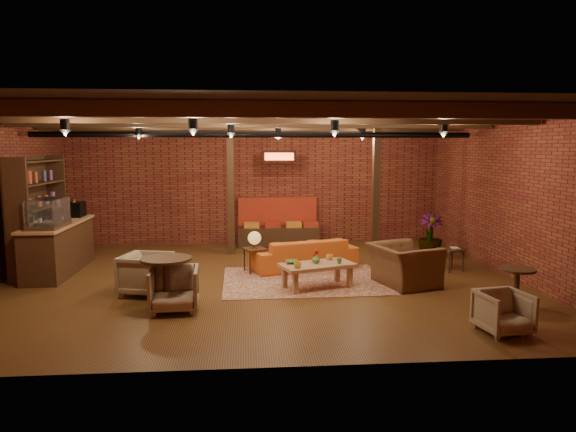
{
  "coord_description": "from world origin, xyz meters",
  "views": [
    {
      "loc": [
        -0.22,
        -9.76,
        2.58
      ],
      "look_at": [
        0.59,
        0.2,
        1.24
      ],
      "focal_mm": 32.0,
      "sensor_mm": 36.0,
      "label": 1
    }
  ],
  "objects": [
    {
      "name": "armchair_a",
      "position": [
        -2.0,
        -0.76,
        0.4
      ],
      "size": [
        0.91,
        0.95,
        0.81
      ],
      "primitive_type": "imported",
      "rotation": [
        0.0,
        0.0,
        1.31
      ],
      "color": "#BCB391",
      "rests_on": "floor"
    },
    {
      "name": "banquette",
      "position": [
        0.6,
        3.55,
        0.5
      ],
      "size": [
        2.1,
        0.7,
        1.0
      ],
      "primitive_type": null,
      "color": "#A52C1B",
      "rests_on": "ground"
    },
    {
      "name": "round_table_left",
      "position": [
        -1.51,
        -1.65,
        0.57
      ],
      "size": [
        0.81,
        0.81,
        0.84
      ],
      "color": "#321D10",
      "rests_on": "floor"
    },
    {
      "name": "armchair_right",
      "position": [
        2.71,
        -0.53,
        0.52
      ],
      "size": [
        1.07,
        1.35,
        1.03
      ],
      "primitive_type": "imported",
      "rotation": [
        0.0,
        0.0,
        1.86
      ],
      "color": "brown",
      "rests_on": "floor"
    },
    {
      "name": "ceiling",
      "position": [
        0.0,
        0.0,
        3.2
      ],
      "size": [
        10.0,
        8.0,
        0.02
      ],
      "primitive_type": "cube",
      "color": "black",
      "rests_on": "wall_back"
    },
    {
      "name": "sofa",
      "position": [
        0.98,
        0.93,
        0.32
      ],
      "size": [
        2.37,
        1.47,
        0.65
      ],
      "primitive_type": "imported",
      "rotation": [
        0.0,
        0.0,
        3.43
      ],
      "color": "#C6561B",
      "rests_on": "floor"
    },
    {
      "name": "shelving_hutch",
      "position": [
        -4.5,
        1.1,
        1.2
      ],
      "size": [
        0.52,
        2.0,
        2.4
      ],
      "primitive_type": null,
      "color": "#321D10",
      "rests_on": "ground"
    },
    {
      "name": "floor",
      "position": [
        0.0,
        0.0,
        0.0
      ],
      "size": [
        10.0,
        10.0,
        0.0
      ],
      "primitive_type": "plane",
      "color": "#371C0D",
      "rests_on": "ground"
    },
    {
      "name": "plant_counter",
      "position": [
        -4.0,
        1.2,
        1.22
      ],
      "size": [
        0.35,
        0.39,
        0.3
      ],
      "primitive_type": "imported",
      "color": "#337F33",
      "rests_on": "service_counter"
    },
    {
      "name": "ceiling_spotlights",
      "position": [
        0.0,
        0.0,
        2.86
      ],
      "size": [
        6.4,
        4.4,
        0.28
      ],
      "primitive_type": null,
      "color": "black",
      "rests_on": "ceiling"
    },
    {
      "name": "wall_front",
      "position": [
        0.0,
        -4.0,
        1.6
      ],
      "size": [
        10.0,
        0.02,
        3.2
      ],
      "primitive_type": "cube",
      "color": "maroon",
      "rests_on": "ground"
    },
    {
      "name": "wall_right",
      "position": [
        5.0,
        0.0,
        1.6
      ],
      "size": [
        0.02,
        8.0,
        3.2
      ],
      "primitive_type": "cube",
      "color": "maroon",
      "rests_on": "ground"
    },
    {
      "name": "ceiling_beams",
      "position": [
        0.0,
        0.0,
        3.08
      ],
      "size": [
        9.8,
        6.4,
        0.22
      ],
      "primitive_type": null,
      "color": "#321D10",
      "rests_on": "ceiling"
    },
    {
      "name": "post_left",
      "position": [
        -0.6,
        2.6,
        1.6
      ],
      "size": [
        0.16,
        0.16,
        3.2
      ],
      "primitive_type": "cube",
      "color": "#321D10",
      "rests_on": "ground"
    },
    {
      "name": "armchair_b",
      "position": [
        -1.38,
        -1.74,
        0.39
      ],
      "size": [
        0.79,
        0.74,
        0.77
      ],
      "primitive_type": "imported",
      "rotation": [
        0.0,
        0.0,
        0.05
      ],
      "color": "#BCB391",
      "rests_on": "floor"
    },
    {
      "name": "rug",
      "position": [
        0.88,
        -0.07,
        0.01
      ],
      "size": [
        3.16,
        2.44,
        0.01
      ],
      "primitive_type": "cube",
      "rotation": [
        0.0,
        0.0,
        0.02
      ],
      "color": "maroon",
      "rests_on": "floor"
    },
    {
      "name": "post_right",
      "position": [
        2.8,
        2.0,
        1.6
      ],
      "size": [
        0.16,
        0.16,
        3.2
      ],
      "primitive_type": "cube",
      "color": "#321D10",
      "rests_on": "ground"
    },
    {
      "name": "round_table_right",
      "position": [
        4.08,
        -2.08,
        0.44
      ],
      "size": [
        0.57,
        0.57,
        0.66
      ],
      "color": "#321D10",
      "rests_on": "floor"
    },
    {
      "name": "side_table_lamp",
      "position": [
        -0.07,
        0.69,
        0.65
      ],
      "size": [
        0.53,
        0.53,
        0.86
      ],
      "rotation": [
        0.0,
        0.0,
        0.36
      ],
      "color": "#321D10",
      "rests_on": "floor"
    },
    {
      "name": "service_counter",
      "position": [
        -4.1,
        1.0,
        0.8
      ],
      "size": [
        0.8,
        2.5,
        1.6
      ],
      "primitive_type": null,
      "color": "#321D10",
      "rests_on": "ground"
    },
    {
      "name": "coffee_table",
      "position": [
        1.05,
        -0.61,
        0.41
      ],
      "size": [
        1.47,
        1.06,
        0.71
      ],
      "rotation": [
        0.0,
        0.0,
        0.34
      ],
      "color": "#87603F",
      "rests_on": "floor"
    },
    {
      "name": "side_table_book",
      "position": [
        4.04,
        0.48,
        0.44
      ],
      "size": [
        0.54,
        0.54,
        0.5
      ],
      "rotation": [
        0.0,
        0.0,
        0.3
      ],
      "color": "#321D10",
      "rests_on": "floor"
    },
    {
      "name": "wall_back",
      "position": [
        0.0,
        4.0,
        1.6
      ],
      "size": [
        10.0,
        0.02,
        3.2
      ],
      "primitive_type": "cube",
      "color": "maroon",
      "rests_on": "ground"
    },
    {
      "name": "armchair_far",
      "position": [
        3.34,
        -3.12,
        0.33
      ],
      "size": [
        0.72,
        0.68,
        0.65
      ],
      "primitive_type": "imported",
      "rotation": [
        0.0,
        0.0,
        0.15
      ],
      "color": "#BCB391",
      "rests_on": "floor"
    },
    {
      "name": "ceiling_pipe",
      "position": [
        0.0,
        1.6,
        2.85
      ],
      "size": [
        9.6,
        0.12,
        0.12
      ],
      "primitive_type": "cylinder",
      "rotation": [
        0.0,
        1.57,
        0.0
      ],
      "color": "black",
      "rests_on": "ceiling"
    },
    {
      "name": "plant_tall",
      "position": [
        4.11,
        1.92,
        1.53
      ],
      "size": [
        1.89,
        1.89,
        3.05
      ],
      "primitive_type": "imported",
      "rotation": [
        0.0,
        0.0,
        -0.11
      ],
      "color": "#4C7F4C",
      "rests_on": "floor"
    },
    {
      "name": "service_sign",
      "position": [
        0.6,
        3.1,
        2.35
      ],
      "size": [
        0.86,
        0.06,
        0.3
      ],
      "primitive_type": "cube",
      "color": "#FF3D19",
      "rests_on": "ceiling"
    }
  ]
}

